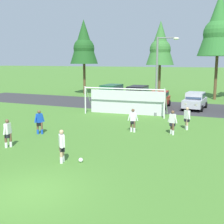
{
  "coord_description": "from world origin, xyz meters",
  "views": [
    {
      "loc": [
        6.85,
        -8.24,
        4.9
      ],
      "look_at": [
        -0.1,
        8.02,
        1.76
      ],
      "focal_mm": 46.68,
      "sensor_mm": 36.0,
      "label": 1
    }
  ],
  "objects_px": {
    "player_midfield_center": "(172,122)",
    "parked_car_slot_left": "(137,96)",
    "player_defender_far": "(62,146)",
    "player_winger_right": "(39,122)",
    "parked_car_slot_center_left": "(159,99)",
    "soccer_ball": "(81,160)",
    "street_lamp": "(159,76)",
    "parked_car_slot_far_left": "(111,94)",
    "player_striker_near": "(187,118)",
    "player_winger_left": "(8,133)",
    "player_trailing_back": "(133,120)",
    "parked_car_slot_center": "(195,101)",
    "soccer_goal": "(126,101)"
  },
  "relations": [
    {
      "from": "soccer_ball",
      "to": "parked_car_slot_center",
      "type": "xyz_separation_m",
      "value": [
        2.98,
        18.4,
        0.77
      ]
    },
    {
      "from": "soccer_ball",
      "to": "player_winger_right",
      "type": "distance_m",
      "value": 6.52
    },
    {
      "from": "parked_car_slot_far_left",
      "to": "player_striker_near",
      "type": "bearing_deg",
      "value": -44.08
    },
    {
      "from": "player_winger_right",
      "to": "parked_car_slot_center_left",
      "type": "height_order",
      "value": "parked_car_slot_center_left"
    },
    {
      "from": "player_winger_left",
      "to": "player_winger_right",
      "type": "bearing_deg",
      "value": 94.27
    },
    {
      "from": "parked_car_slot_center_left",
      "to": "street_lamp",
      "type": "xyz_separation_m",
      "value": [
        1.07,
        -4.7,
        2.71
      ]
    },
    {
      "from": "player_defender_far",
      "to": "player_trailing_back",
      "type": "height_order",
      "value": "same"
    },
    {
      "from": "soccer_ball",
      "to": "player_defender_far",
      "type": "bearing_deg",
      "value": -154.69
    },
    {
      "from": "player_winger_right",
      "to": "street_lamp",
      "type": "xyz_separation_m",
      "value": [
        5.67,
        9.56,
        2.76
      ]
    },
    {
      "from": "player_defender_far",
      "to": "parked_car_slot_far_left",
      "type": "bearing_deg",
      "value": 106.44
    },
    {
      "from": "parked_car_slot_center_left",
      "to": "parked_car_slot_center",
      "type": "height_order",
      "value": "same"
    },
    {
      "from": "player_striker_near",
      "to": "player_defender_far",
      "type": "bearing_deg",
      "value": -115.5
    },
    {
      "from": "player_winger_left",
      "to": "player_trailing_back",
      "type": "xyz_separation_m",
      "value": [
        5.35,
        6.21,
        0.0
      ]
    },
    {
      "from": "street_lamp",
      "to": "player_midfield_center",
      "type": "bearing_deg",
      "value": -67.41
    },
    {
      "from": "player_striker_near",
      "to": "parked_car_slot_far_left",
      "type": "xyz_separation_m",
      "value": [
        -10.11,
        9.79,
        0.29
      ]
    },
    {
      "from": "player_midfield_center",
      "to": "parked_car_slot_far_left",
      "type": "xyz_separation_m",
      "value": [
        -9.45,
        11.6,
        0.29
      ]
    },
    {
      "from": "player_trailing_back",
      "to": "player_winger_left",
      "type": "bearing_deg",
      "value": -130.78
    },
    {
      "from": "player_defender_far",
      "to": "parked_car_slot_far_left",
      "type": "xyz_separation_m",
      "value": [
        -5.65,
        19.15,
        0.29
      ]
    },
    {
      "from": "player_defender_far",
      "to": "parked_car_slot_center_left",
      "type": "xyz_separation_m",
      "value": [
        0.15,
        18.43,
        0.05
      ]
    },
    {
      "from": "parked_car_slot_center_left",
      "to": "parked_car_slot_far_left",
      "type": "bearing_deg",
      "value": 172.98
    },
    {
      "from": "street_lamp",
      "to": "player_striker_near",
      "type": "bearing_deg",
      "value": -53.51
    },
    {
      "from": "player_midfield_center",
      "to": "street_lamp",
      "type": "bearing_deg",
      "value": 112.59
    },
    {
      "from": "parked_car_slot_center",
      "to": "street_lamp",
      "type": "bearing_deg",
      "value": -116.91
    },
    {
      "from": "player_defender_far",
      "to": "player_winger_right",
      "type": "height_order",
      "value": "same"
    },
    {
      "from": "soccer_ball",
      "to": "parked_car_slot_center_left",
      "type": "xyz_separation_m",
      "value": [
        -0.66,
        18.05,
        0.77
      ]
    },
    {
      "from": "soccer_goal",
      "to": "parked_car_slot_left",
      "type": "relative_size",
      "value": 1.61
    },
    {
      "from": "player_trailing_back",
      "to": "parked_car_slot_far_left",
      "type": "height_order",
      "value": "parked_car_slot_far_left"
    },
    {
      "from": "player_winger_left",
      "to": "player_winger_right",
      "type": "distance_m",
      "value": 3.24
    },
    {
      "from": "player_winger_left",
      "to": "parked_car_slot_left",
      "type": "distance_m",
      "value": 17.79
    },
    {
      "from": "player_winger_left",
      "to": "parked_car_slot_far_left",
      "type": "height_order",
      "value": "parked_car_slot_far_left"
    },
    {
      "from": "soccer_ball",
      "to": "player_defender_far",
      "type": "relative_size",
      "value": 0.13
    },
    {
      "from": "soccer_goal",
      "to": "player_winger_left",
      "type": "xyz_separation_m",
      "value": [
        -2.54,
        -12.28,
        -0.47
      ]
    },
    {
      "from": "soccer_goal",
      "to": "street_lamp",
      "type": "xyz_separation_m",
      "value": [
        2.89,
        0.51,
        2.29
      ]
    },
    {
      "from": "player_winger_left",
      "to": "parked_car_slot_left",
      "type": "xyz_separation_m",
      "value": [
        1.88,
        17.68,
        0.29
      ]
    },
    {
      "from": "parked_car_slot_center",
      "to": "player_defender_far",
      "type": "bearing_deg",
      "value": -101.41
    },
    {
      "from": "player_midfield_center",
      "to": "street_lamp",
      "type": "xyz_separation_m",
      "value": [
        -2.57,
        6.18,
        2.76
      ]
    },
    {
      "from": "player_midfield_center",
      "to": "parked_car_slot_left",
      "type": "relative_size",
      "value": 0.35
    },
    {
      "from": "soccer_ball",
      "to": "player_trailing_back",
      "type": "distance_m",
      "value": 6.81
    },
    {
      "from": "player_winger_left",
      "to": "street_lamp",
      "type": "relative_size",
      "value": 0.24
    },
    {
      "from": "player_defender_far",
      "to": "parked_car_slot_left",
      "type": "height_order",
      "value": "parked_car_slot_left"
    },
    {
      "from": "player_winger_left",
      "to": "parked_car_slot_center",
      "type": "distance_m",
      "value": 19.55
    },
    {
      "from": "player_winger_right",
      "to": "parked_car_slot_far_left",
      "type": "relative_size",
      "value": 0.36
    },
    {
      "from": "soccer_ball",
      "to": "street_lamp",
      "type": "relative_size",
      "value": 0.03
    },
    {
      "from": "player_striker_near",
      "to": "parked_car_slot_far_left",
      "type": "height_order",
      "value": "parked_car_slot_far_left"
    },
    {
      "from": "player_defender_far",
      "to": "street_lamp",
      "type": "xyz_separation_m",
      "value": [
        1.23,
        13.73,
        2.76
      ]
    },
    {
      "from": "soccer_ball",
      "to": "player_winger_right",
      "type": "relative_size",
      "value": 0.13
    },
    {
      "from": "soccer_goal",
      "to": "parked_car_slot_center_left",
      "type": "bearing_deg",
      "value": 70.81
    },
    {
      "from": "player_defender_far",
      "to": "parked_car_slot_far_left",
      "type": "height_order",
      "value": "parked_car_slot_far_left"
    },
    {
      "from": "player_midfield_center",
      "to": "player_winger_left",
      "type": "relative_size",
      "value": 1.0
    },
    {
      "from": "parked_car_slot_far_left",
      "to": "player_winger_left",
      "type": "bearing_deg",
      "value": -85.46
    }
  ]
}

